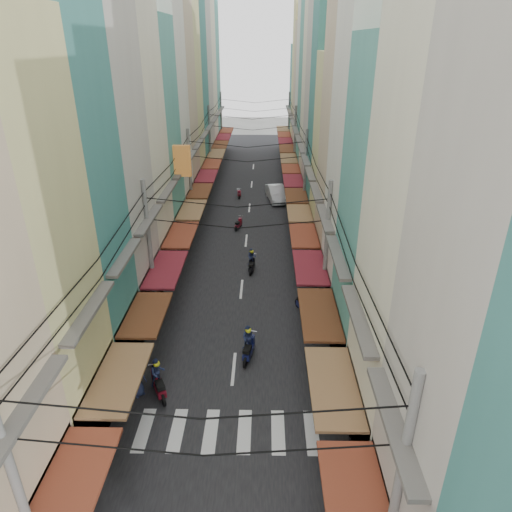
# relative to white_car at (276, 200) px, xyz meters

# --- Properties ---
(ground) EXTENTS (160.00, 160.00, 0.00)m
(ground) POSITION_rel_white_car_xyz_m (-2.66, -24.37, 0.00)
(ground) COLOR slate
(ground) RESTS_ON ground
(road) EXTENTS (10.00, 80.00, 0.02)m
(road) POSITION_rel_white_car_xyz_m (-2.66, -4.37, 0.01)
(road) COLOR black
(road) RESTS_ON ground
(sidewalk_left) EXTENTS (3.00, 80.00, 0.06)m
(sidewalk_left) POSITION_rel_white_car_xyz_m (-9.16, -4.37, 0.03)
(sidewalk_left) COLOR gray
(sidewalk_left) RESTS_ON ground
(sidewalk_right) EXTENTS (3.00, 80.00, 0.06)m
(sidewalk_right) POSITION_rel_white_car_xyz_m (3.84, -4.37, 0.03)
(sidewalk_right) COLOR gray
(sidewalk_right) RESTS_ON ground
(crosswalk) EXTENTS (7.55, 2.40, 0.01)m
(crosswalk) POSITION_rel_white_car_xyz_m (-2.66, -30.37, 0.03)
(crosswalk) COLOR silver
(crosswalk) RESTS_ON ground
(building_row_left) EXTENTS (7.80, 67.67, 23.70)m
(building_row_left) POSITION_rel_white_car_xyz_m (-10.58, -7.81, 9.78)
(building_row_left) COLOR silver
(building_row_left) RESTS_ON ground
(building_row_right) EXTENTS (7.80, 68.98, 22.59)m
(building_row_right) POSITION_rel_white_car_xyz_m (5.26, -7.92, 9.41)
(building_row_right) COLOR #387C76
(building_row_right) RESTS_ON ground
(utility_poles) EXTENTS (10.20, 66.13, 8.20)m
(utility_poles) POSITION_rel_white_car_xyz_m (-2.66, -9.36, 6.59)
(utility_poles) COLOR slate
(utility_poles) RESTS_ON ground
(white_car) EXTENTS (5.55, 2.91, 1.86)m
(white_car) POSITION_rel_white_car_xyz_m (0.00, 0.00, 0.00)
(white_car) COLOR silver
(white_car) RESTS_ON ground
(bicycle) EXTENTS (1.71, 0.66, 1.17)m
(bicycle) POSITION_rel_white_car_xyz_m (4.84, -23.75, 0.00)
(bicycle) COLOR black
(bicycle) RESTS_ON ground
(moving_scooters) EXTENTS (7.54, 31.17, 1.99)m
(moving_scooters) POSITION_rel_white_car_xyz_m (-3.02, -20.55, 0.55)
(moving_scooters) COLOR black
(moving_scooters) RESTS_ON ground
(parked_scooters) EXTENTS (13.45, 13.51, 0.98)m
(parked_scooters) POSITION_rel_white_car_xyz_m (1.76, -28.51, 0.47)
(parked_scooters) COLOR black
(parked_scooters) RESTS_ON ground
(pedestrians) EXTENTS (11.75, 24.83, 2.24)m
(pedestrians) POSITION_rel_white_car_xyz_m (-7.14, -20.75, 1.04)
(pedestrians) COLOR black
(pedestrians) RESTS_ON ground
(market_umbrella) EXTENTS (2.19, 2.19, 2.31)m
(market_umbrella) POSITION_rel_white_car_xyz_m (3.98, -25.24, 2.03)
(market_umbrella) COLOR #B2B2B7
(market_umbrella) RESTS_ON ground
(traffic_sign) EXTENTS (0.10, 0.59, 2.68)m
(traffic_sign) POSITION_rel_white_car_xyz_m (2.20, -29.17, 1.93)
(traffic_sign) COLOR slate
(traffic_sign) RESTS_ON ground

